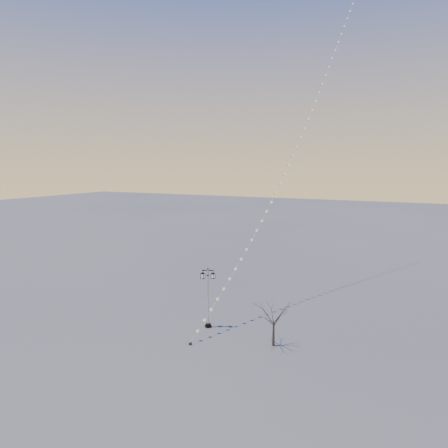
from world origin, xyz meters
The scene contains 4 objects.
ground centered at (0.00, 0.00, 0.00)m, with size 300.00×300.00×0.00m, color #5C5E5E.
street_lamp centered at (-0.51, 2.70, 3.12)m, with size 1.35×0.87×5.64m.
bare_tree centered at (6.20, 1.70, 2.54)m, with size 2.21×2.21×3.66m.
kite_train centered at (3.26, 16.07, 19.28)m, with size 7.32×35.19×38.74m.
Camera 1 is at (16.15, -27.98, 14.85)m, focal length 31.61 mm.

